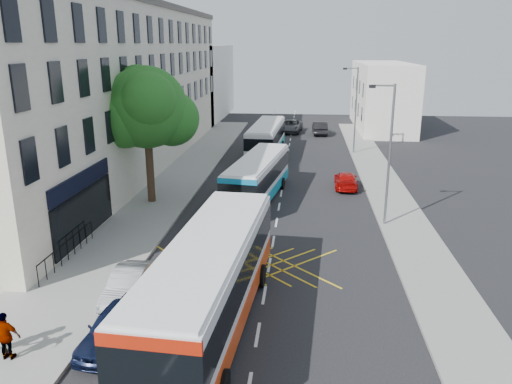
% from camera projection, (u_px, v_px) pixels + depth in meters
% --- Properties ---
extents(ground, '(120.00, 120.00, 0.00)m').
position_uv_depth(ground, '(258.00, 334.00, 18.23)').
color(ground, black).
rests_on(ground, ground).
extents(pavement_left, '(5.00, 70.00, 0.15)m').
position_uv_depth(pavement_left, '(152.00, 202.00, 33.31)').
color(pavement_left, gray).
rests_on(pavement_left, ground).
extents(pavement_right, '(3.00, 70.00, 0.15)m').
position_uv_depth(pavement_right, '(396.00, 209.00, 31.83)').
color(pavement_right, gray).
rests_on(pavement_right, ground).
extents(terrace_main, '(8.30, 45.00, 13.50)m').
position_uv_depth(terrace_main, '(116.00, 88.00, 40.96)').
color(terrace_main, beige).
rests_on(terrace_main, ground).
extents(terrace_far, '(8.00, 20.00, 10.00)m').
position_uv_depth(terrace_far, '(196.00, 82.00, 70.57)').
color(terrace_far, silver).
rests_on(terrace_far, ground).
extents(building_right, '(6.00, 18.00, 8.00)m').
position_uv_depth(building_right, '(382.00, 96.00, 61.87)').
color(building_right, silver).
rests_on(building_right, ground).
extents(street_tree, '(6.30, 5.70, 8.80)m').
position_uv_depth(street_tree, '(146.00, 108.00, 31.50)').
color(street_tree, '#382619').
rests_on(street_tree, pavement_left).
extents(lamp_near, '(1.45, 0.15, 8.00)m').
position_uv_depth(lamp_near, '(388.00, 148.00, 27.79)').
color(lamp_near, slate).
rests_on(lamp_near, pavement_right).
extents(lamp_far, '(1.45, 0.15, 8.00)m').
position_uv_depth(lamp_far, '(355.00, 106.00, 46.87)').
color(lamp_far, slate).
rests_on(lamp_far, pavement_right).
extents(railings, '(0.08, 5.60, 1.14)m').
position_uv_depth(railings, '(67.00, 249.00, 23.98)').
color(railings, black).
rests_on(railings, pavement_left).
extents(bus_near, '(3.67, 12.38, 3.44)m').
position_uv_depth(bus_near, '(210.00, 280.00, 18.43)').
color(bus_near, silver).
rests_on(bus_near, ground).
extents(bus_mid, '(3.82, 10.58, 2.91)m').
position_uv_depth(bus_mid, '(258.00, 177.00, 33.72)').
color(bus_mid, silver).
rests_on(bus_mid, ground).
extents(bus_far, '(3.10, 10.92, 3.04)m').
position_uv_depth(bus_far, '(266.00, 139.00, 47.12)').
color(bus_far, silver).
rests_on(bus_far, ground).
extents(motorbike, '(0.75, 2.25, 2.00)m').
position_uv_depth(motorbike, '(208.00, 330.00, 16.79)').
color(motorbike, black).
rests_on(motorbike, ground).
extents(parked_car_blue, '(2.00, 4.13, 1.36)m').
position_uv_depth(parked_car_blue, '(116.00, 326.00, 17.51)').
color(parked_car_blue, black).
rests_on(parked_car_blue, ground).
extents(parked_car_silver, '(1.39, 3.81, 1.25)m').
position_uv_depth(parked_car_silver, '(128.00, 285.00, 20.67)').
color(parked_car_silver, '#95979C').
rests_on(parked_car_silver, ground).
extents(red_hatchback, '(1.76, 4.06, 1.16)m').
position_uv_depth(red_hatchback, '(346.00, 180.00, 36.65)').
color(red_hatchback, '#B80907').
rests_on(red_hatchback, ground).
extents(distant_car_grey, '(2.95, 5.47, 1.46)m').
position_uv_depth(distant_car_grey, '(291.00, 126.00, 59.77)').
color(distant_car_grey, '#3B3D42').
rests_on(distant_car_grey, ground).
extents(distant_car_dark, '(1.78, 4.60, 1.49)m').
position_uv_depth(distant_car_dark, '(320.00, 128.00, 58.40)').
color(distant_car_dark, black).
rests_on(distant_car_dark, ground).
extents(pedestrian_far, '(0.99, 0.42, 1.69)m').
position_uv_depth(pedestrian_far, '(6.00, 336.00, 16.36)').
color(pedestrian_far, gray).
rests_on(pedestrian_far, pavement_left).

